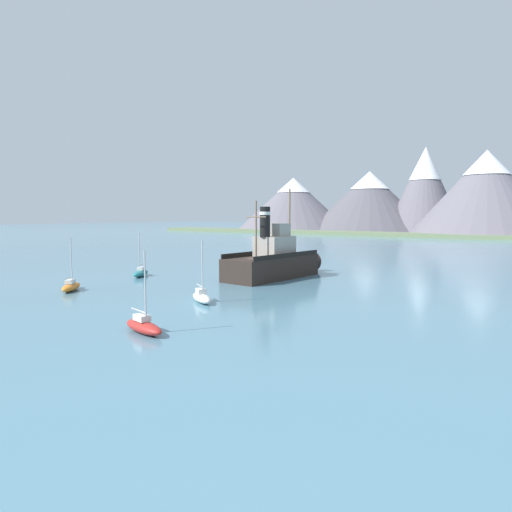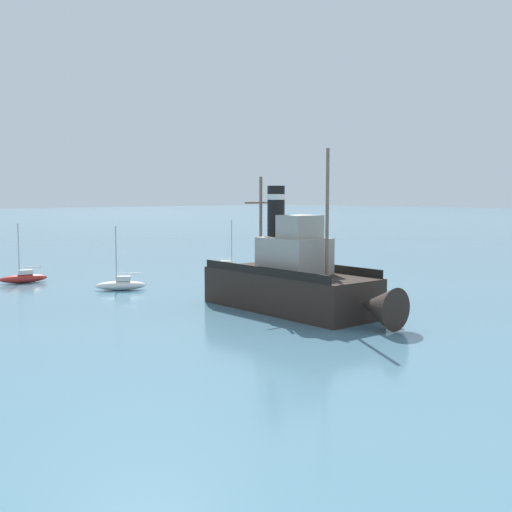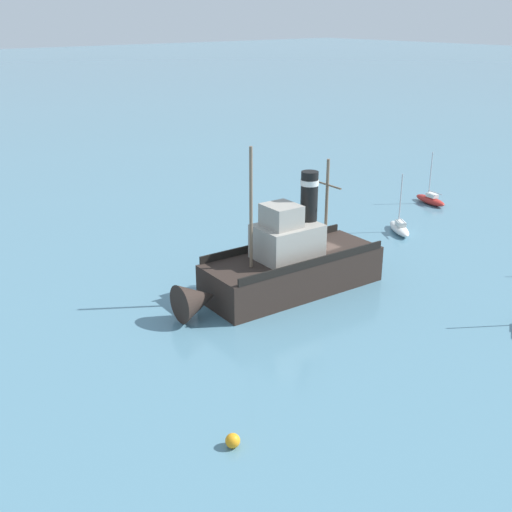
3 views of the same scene
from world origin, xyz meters
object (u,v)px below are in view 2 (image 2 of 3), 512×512
Objects in this scene: old_tugboat at (295,282)px; sailboat_white at (121,285)px; sailboat_teal at (329,275)px; sailboat_red at (24,278)px; sailboat_orange at (228,268)px.

sailboat_white is at bearing -78.74° from old_tugboat.
old_tugboat is 15.64m from sailboat_white.
old_tugboat is 2.98× the size of sailboat_white.
sailboat_red is at bearing -39.78° from sailboat_teal.
sailboat_red is (3.66, -9.04, 0.00)m from sailboat_white.
old_tugboat is 2.98× the size of sailboat_red.
sailboat_teal and sailboat_red have the same top height.
old_tugboat is at bearing 60.40° from sailboat_orange.
sailboat_teal is 25.41m from sailboat_red.
sailboat_red is at bearing -67.94° from sailboat_white.
sailboat_red is (17.07, -6.08, 0.00)m from sailboat_orange.
sailboat_teal and sailboat_orange have the same top height.
old_tugboat reaches higher than sailboat_teal.
sailboat_orange is 13.73m from sailboat_white.
sailboat_teal is at bearing 155.54° from sailboat_white.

